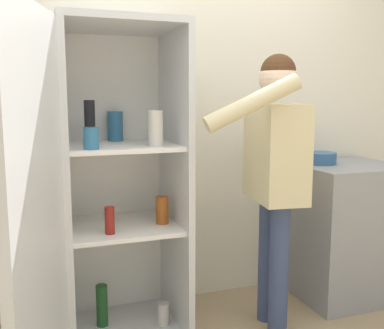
{
  "coord_description": "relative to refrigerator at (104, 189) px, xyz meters",
  "views": [
    {
      "loc": [
        -0.85,
        -1.79,
        1.33
      ],
      "look_at": [
        0.02,
        0.63,
        0.95
      ],
      "focal_mm": 42.0,
      "sensor_mm": 36.0,
      "label": 1
    }
  ],
  "objects": [
    {
      "name": "wall_back",
      "position": [
        0.51,
        0.44,
        0.41
      ],
      "size": [
        7.0,
        0.06,
        2.55
      ],
      "color": "silver",
      "rests_on": "ground_plane"
    },
    {
      "name": "refrigerator",
      "position": [
        0.0,
        0.0,
        0.0
      ],
      "size": [
        0.91,
        1.22,
        1.73
      ],
      "color": "silver",
      "rests_on": "ground_plane"
    },
    {
      "name": "person",
      "position": [
        0.93,
        -0.14,
        0.13
      ],
      "size": [
        0.66,
        0.56,
        1.57
      ],
      "color": "#384770",
      "rests_on": "ground_plane"
    },
    {
      "name": "counter",
      "position": [
        1.63,
        0.09,
        -0.41
      ],
      "size": [
        0.69,
        0.6,
        0.9
      ],
      "color": "gray",
      "rests_on": "ground_plane"
    },
    {
      "name": "bowl",
      "position": [
        1.46,
        0.18,
        0.07
      ],
      "size": [
        0.21,
        0.21,
        0.08
      ],
      "color": "#335B8E",
      "rests_on": "counter"
    }
  ]
}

